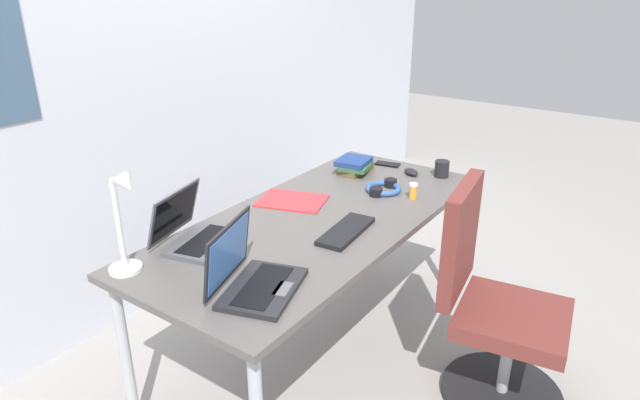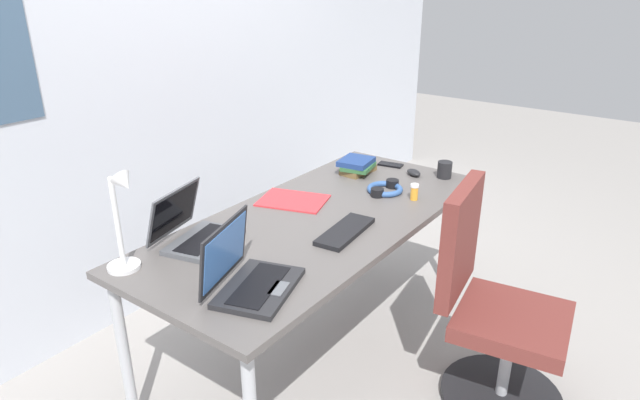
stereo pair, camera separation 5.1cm
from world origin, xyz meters
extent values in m
plane|color=gray|center=(0.00, 0.00, 0.00)|extent=(12.00, 12.00, 0.00)
cube|color=silver|center=(0.00, 1.10, 1.30)|extent=(6.00, 0.12, 2.60)
cube|color=#595451|center=(0.00, 0.00, 0.72)|extent=(1.80, 0.80, 0.03)
cylinder|color=#B2B5BA|center=(0.84, -0.34, 0.35)|extent=(0.04, 0.04, 0.71)
cylinder|color=#B2B5BA|center=(-0.84, 0.34, 0.35)|extent=(0.04, 0.04, 0.71)
cylinder|color=#B2B5BA|center=(0.84, 0.34, 0.35)|extent=(0.04, 0.04, 0.71)
cylinder|color=white|center=(-0.80, 0.31, 0.75)|extent=(0.12, 0.12, 0.02)
cylinder|color=white|center=(-0.80, 0.31, 0.93)|extent=(0.02, 0.02, 0.34)
cylinder|color=white|center=(-0.80, 0.27, 1.10)|extent=(0.01, 0.08, 0.01)
cone|color=white|center=(-0.80, 0.23, 1.10)|extent=(0.07, 0.09, 0.09)
cube|color=#232326|center=(-0.62, -0.19, 0.75)|extent=(0.38, 0.31, 0.02)
cube|color=black|center=(-0.62, -0.19, 0.76)|extent=(0.31, 0.20, 0.00)
cube|color=#595B60|center=(-0.60, -0.26, 0.76)|extent=(0.10, 0.07, 0.00)
cube|color=#232326|center=(-0.66, -0.08, 0.87)|extent=(0.32, 0.14, 0.22)
cube|color=#3F72BF|center=(-0.66, -0.08, 0.87)|extent=(0.28, 0.12, 0.18)
cube|color=#515459|center=(-0.49, 0.22, 0.75)|extent=(0.35, 0.28, 0.02)
cube|color=black|center=(-0.49, 0.22, 0.76)|extent=(0.29, 0.18, 0.00)
cube|color=#595B60|center=(-0.47, 0.15, 0.76)|extent=(0.09, 0.07, 0.00)
cube|color=#515459|center=(-0.52, 0.35, 0.86)|extent=(0.31, 0.14, 0.20)
cube|color=black|center=(-0.52, 0.34, 0.86)|extent=(0.28, 0.12, 0.17)
cube|color=black|center=(-0.08, -0.19, 0.75)|extent=(0.34, 0.15, 0.02)
ellipsoid|color=black|center=(0.73, -0.09, 0.76)|extent=(0.10, 0.11, 0.03)
cube|color=black|center=(0.80, 0.09, 0.74)|extent=(0.09, 0.15, 0.01)
torus|color=#335999|center=(0.43, -0.08, 0.75)|extent=(0.18, 0.18, 0.03)
cylinder|color=black|center=(0.36, -0.08, 0.76)|extent=(0.06, 0.06, 0.04)
cylinder|color=black|center=(0.51, -0.08, 0.76)|extent=(0.06, 0.06, 0.04)
cylinder|color=gold|center=(0.43, -0.25, 0.77)|extent=(0.04, 0.04, 0.06)
cylinder|color=white|center=(0.43, -0.25, 0.81)|extent=(0.04, 0.04, 0.01)
cube|color=brown|center=(0.59, 0.18, 0.76)|extent=(0.21, 0.12, 0.03)
cube|color=#336638|center=(0.57, 0.16, 0.78)|extent=(0.20, 0.18, 0.02)
cube|color=navy|center=(0.57, 0.18, 0.81)|extent=(0.20, 0.18, 0.03)
cube|color=red|center=(0.07, 0.21, 0.74)|extent=(0.31, 0.37, 0.01)
cylinder|color=black|center=(0.79, -0.24, 0.78)|extent=(0.08, 0.08, 0.09)
torus|color=black|center=(0.84, -0.24, 0.79)|extent=(0.05, 0.01, 0.05)
cylinder|color=black|center=(0.20, -0.84, 0.02)|extent=(0.52, 0.52, 0.04)
cylinder|color=#A5A8AD|center=(0.20, -0.84, 0.21)|extent=(0.05, 0.05, 0.34)
cube|color=brown|center=(0.20, -0.84, 0.42)|extent=(0.50, 0.50, 0.07)
cube|color=brown|center=(0.17, -0.59, 0.73)|extent=(0.42, 0.12, 0.48)
camera|label=1|loc=(-1.83, -1.28, 1.75)|focal=30.73mm
camera|label=2|loc=(-1.80, -1.32, 1.75)|focal=30.73mm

